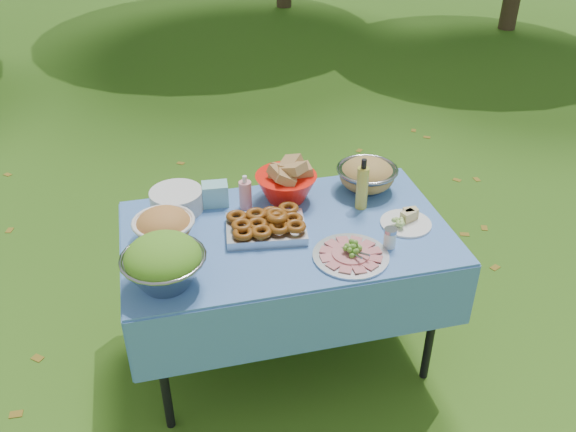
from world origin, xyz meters
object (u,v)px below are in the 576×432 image
at_px(picnic_table, 287,295).
at_px(pasta_bowl_steel, 367,175).
at_px(salad_bowl, 164,262).
at_px(charcuterie_platter, 351,250).
at_px(bread_bowl, 286,181).
at_px(plate_stack, 177,200).
at_px(oil_bottle, 362,184).

relative_size(picnic_table, pasta_bowl_steel, 4.90).
distance_m(salad_bowl, charcuterie_platter, 0.78).
distance_m(salad_bowl, bread_bowl, 0.81).
bearing_deg(salad_bowl, bread_bowl, 40.42).
height_order(plate_stack, bread_bowl, bread_bowl).
bearing_deg(charcuterie_platter, salad_bowl, 179.80).
height_order(picnic_table, pasta_bowl_steel, pasta_bowl_steel).
bearing_deg(oil_bottle, charcuterie_platter, -115.35).
xyz_separation_m(pasta_bowl_steel, oil_bottle, (-0.08, -0.16, 0.05)).
height_order(plate_stack, charcuterie_platter, plate_stack).
relative_size(bread_bowl, oil_bottle, 1.16).
bearing_deg(oil_bottle, pasta_bowl_steel, 62.48).
bearing_deg(bread_bowl, salad_bowl, -139.58).
height_order(picnic_table, bread_bowl, bread_bowl).
distance_m(picnic_table, oil_bottle, 0.65).
xyz_separation_m(picnic_table, salad_bowl, (-0.55, -0.25, 0.49)).
bearing_deg(charcuterie_platter, picnic_table, 130.20).
relative_size(plate_stack, bread_bowl, 0.83).
relative_size(salad_bowl, pasta_bowl_steel, 1.11).
distance_m(plate_stack, oil_bottle, 0.88).
relative_size(plate_stack, pasta_bowl_steel, 0.83).
bearing_deg(bread_bowl, picnic_table, -103.02).
xyz_separation_m(charcuterie_platter, oil_bottle, (0.17, 0.37, 0.09)).
distance_m(plate_stack, pasta_bowl_steel, 0.94).
relative_size(salad_bowl, charcuterie_platter, 1.02).
relative_size(pasta_bowl_steel, oil_bottle, 1.16).
bearing_deg(pasta_bowl_steel, bread_bowl, 179.99).
xyz_separation_m(picnic_table, oil_bottle, (0.39, 0.11, 0.51)).
height_order(picnic_table, salad_bowl, salad_bowl).
height_order(picnic_table, charcuterie_platter, charcuterie_platter).
relative_size(bread_bowl, pasta_bowl_steel, 1.00).
relative_size(pasta_bowl_steel, charcuterie_platter, 0.91).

